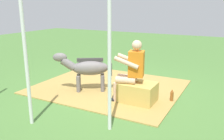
# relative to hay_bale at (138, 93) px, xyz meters

# --- Properties ---
(ground_plane) EXTENTS (24.00, 24.00, 0.00)m
(ground_plane) POSITION_rel_hay_bale_xyz_m (0.82, -0.43, -0.21)
(ground_plane) COLOR #4C7A38
(hay_patch) EXTENTS (3.41, 2.87, 0.02)m
(hay_patch) POSITION_rel_hay_bale_xyz_m (0.99, -0.57, -0.20)
(hay_patch) COLOR #AD8C47
(hay_patch) RESTS_ON ground
(hay_bale) EXTENTS (0.72, 0.55, 0.42)m
(hay_bale) POSITION_rel_hay_bale_xyz_m (0.00, 0.00, 0.00)
(hay_bale) COLOR tan
(hay_bale) RESTS_ON ground
(person_seated) EXTENTS (0.71, 0.52, 1.30)m
(person_seated) POSITION_rel_hay_bale_xyz_m (0.16, 0.03, 0.50)
(person_seated) COLOR #D8AD8C
(person_seated) RESTS_ON ground
(pony_standing) EXTENTS (1.20, 0.86, 0.93)m
(pony_standing) POSITION_rel_hay_bale_xyz_m (1.31, -0.06, 0.35)
(pony_standing) COLOR slate
(pony_standing) RESTS_ON ground
(soda_bottle) EXTENTS (0.07, 0.07, 0.27)m
(soda_bottle) POSITION_rel_hay_bale_xyz_m (-0.62, -0.36, -0.08)
(soda_bottle) COLOR brown
(soda_bottle) RESTS_ON ground
(tent_pole_left) EXTENTS (0.06, 0.06, 2.26)m
(tent_pole_left) POSITION_rel_hay_bale_xyz_m (-0.03, 1.27, 0.92)
(tent_pole_left) COLOR silver
(tent_pole_left) RESTS_ON ground
(tent_pole_mid) EXTENTS (0.06, 0.06, 2.26)m
(tent_pole_mid) POSITION_rel_hay_bale_xyz_m (1.26, 1.72, 0.92)
(tent_pole_mid) COLOR silver
(tent_pole_mid) RESTS_ON ground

